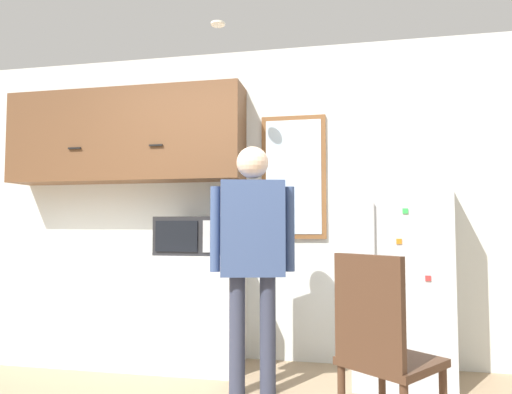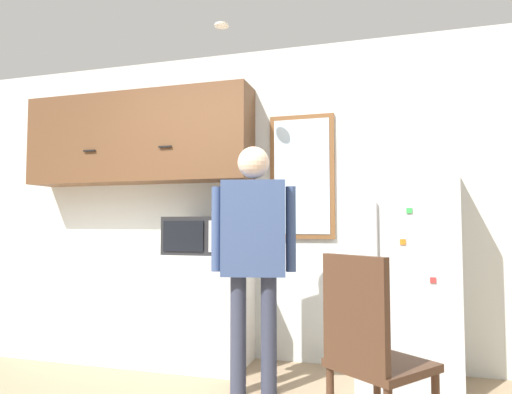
% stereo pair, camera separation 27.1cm
% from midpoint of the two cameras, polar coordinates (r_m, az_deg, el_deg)
% --- Properties ---
extents(back_wall, '(6.00, 0.06, 2.70)m').
position_cam_midpoint_polar(back_wall, '(4.02, -2.55, -0.62)').
color(back_wall, silver).
rests_on(back_wall, ground_plane).
extents(counter, '(2.16, 0.58, 0.90)m').
position_cam_midpoint_polar(counter, '(4.20, -19.07, -12.85)').
color(counter, silver).
rests_on(counter, ground_plane).
extents(upper_cabinets, '(2.16, 0.35, 0.82)m').
position_cam_midpoint_polar(upper_cabinets, '(4.32, -17.86, 7.23)').
color(upper_cabinets, brown).
extents(microwave, '(0.50, 0.39, 0.31)m').
position_cam_midpoint_polar(microwave, '(3.83, -10.26, -4.78)').
color(microwave, '#232326').
rests_on(microwave, counter).
extents(person, '(0.57, 0.32, 1.70)m').
position_cam_midpoint_polar(person, '(3.18, -2.89, -5.49)').
color(person, '#33384C').
rests_on(person, ground_plane).
extents(refrigerator, '(0.69, 0.67, 1.72)m').
position_cam_midpoint_polar(refrigerator, '(3.56, 15.16, -8.00)').
color(refrigerator, silver).
rests_on(refrigerator, ground_plane).
extents(chair, '(0.59, 0.59, 1.00)m').
position_cam_midpoint_polar(chair, '(2.43, 12.20, -17.76)').
color(chair, '#472D1E').
rests_on(chair, ground_plane).
extents(window, '(0.55, 0.05, 1.06)m').
position_cam_midpoint_polar(window, '(3.92, 2.76, 2.53)').
color(window, brown).
extents(ceiling_light, '(0.11, 0.11, 0.01)m').
position_cam_midpoint_polar(ceiling_light, '(3.74, -7.00, 20.71)').
color(ceiling_light, white).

